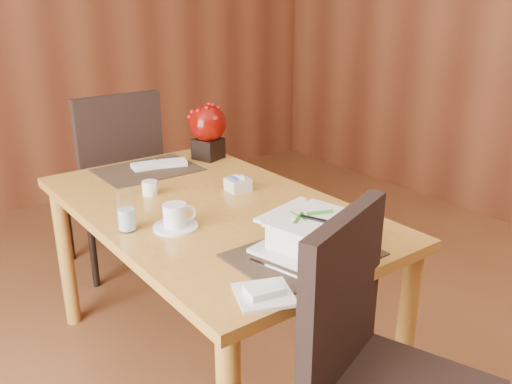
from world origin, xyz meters
TOP-DOWN VIEW (x-y plane):
  - back_wall at (0.00, 3.00)m, footprint 5.00×0.02m
  - dining_table at (0.00, 0.60)m, footprint 0.90×1.50m
  - placemat_near at (0.00, 0.05)m, footprint 0.45×0.33m
  - placemat_far at (0.00, 1.15)m, footprint 0.45×0.33m
  - soup_setting at (0.04, 0.06)m, footprint 0.36×0.36m
  - coffee_cup at (-0.22, 0.48)m, footprint 0.16×0.16m
  - water_glass at (-0.37, 0.57)m, footprint 0.08×0.08m
  - creamer_jug at (-0.14, 0.85)m, footprint 0.10×0.10m
  - sugar_caddy at (0.18, 0.67)m, footprint 0.10×0.10m
  - berry_decor at (0.33, 1.14)m, footprint 0.19×0.19m
  - napkins_far at (0.07, 1.15)m, footprint 0.27×0.16m
  - bread_plate at (-0.25, -0.07)m, footprint 0.20×0.20m
  - near_chair at (-0.02, -0.30)m, footprint 0.58×0.59m
  - far_chair at (0.04, 1.66)m, footprint 0.49×0.50m

SIDE VIEW (x-z plane):
  - near_chair at x=-0.02m, z-range 0.06..1.05m
  - far_chair at x=0.04m, z-range 0.07..1.12m
  - dining_table at x=0.00m, z-range 0.28..1.03m
  - placemat_near at x=0.00m, z-range 0.75..0.76m
  - placemat_far at x=0.00m, z-range 0.75..0.76m
  - bread_plate at x=-0.25m, z-range 0.75..0.76m
  - napkins_far at x=0.07m, z-range 0.76..0.78m
  - sugar_caddy at x=0.18m, z-range 0.75..0.80m
  - creamer_jug at x=-0.14m, z-range 0.75..0.81m
  - coffee_cup at x=-0.22m, z-range 0.74..0.83m
  - soup_setting at x=0.04m, z-range 0.75..0.87m
  - water_glass at x=-0.37m, z-range 0.75..0.90m
  - berry_decor at x=0.33m, z-range 0.77..1.04m
  - back_wall at x=0.00m, z-range 0.00..2.80m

